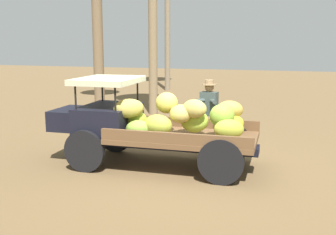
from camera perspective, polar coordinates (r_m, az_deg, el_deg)
The scene contains 3 objects.
ground_plane at distance 9.03m, azimuth 1.47°, elevation -6.43°, with size 60.00×60.00×0.00m, color brown.
truck at distance 8.70m, azimuth -2.80°, elevation -0.81°, with size 4.52×1.84×1.88m.
farmer at distance 9.81m, azimuth 5.73°, elevation 0.90°, with size 0.52×0.48×1.75m.
Camera 1 is at (-2.35, 8.30, 2.65)m, focal length 43.53 mm.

